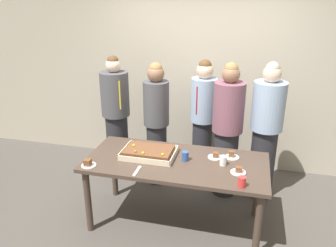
{
  "coord_description": "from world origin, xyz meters",
  "views": [
    {
      "loc": [
        0.68,
        -3.04,
        2.4
      ],
      "look_at": [
        -0.12,
        0.15,
        1.12
      ],
      "focal_mm": 35.66,
      "sensor_mm": 36.0,
      "label": 1
    }
  ],
  "objects_px": {
    "drink_cup_nearest": "(223,161)",
    "plated_slice_far_right": "(215,156)",
    "sheet_cake": "(149,152)",
    "cake_server_utensil": "(137,171)",
    "party_table": "(176,168)",
    "person_striped_tie_right": "(266,131)",
    "person_left_edge_reaching": "(203,117)",
    "drink_cup_middle": "(185,156)",
    "person_serving_front": "(227,130)",
    "drink_cup_far_end": "(242,182)",
    "plated_slice_near_right": "(232,156)",
    "person_green_shirt_behind": "(156,123)",
    "plated_slice_far_left": "(88,164)",
    "person_far_right_suit": "(116,117)",
    "plated_slice_near_left": "(238,171)"
  },
  "relations": [
    {
      "from": "party_table",
      "to": "person_left_edge_reaching",
      "type": "height_order",
      "value": "person_left_edge_reaching"
    },
    {
      "from": "drink_cup_nearest",
      "to": "plated_slice_far_left",
      "type": "bearing_deg",
      "value": -164.93
    },
    {
      "from": "person_striped_tie_right",
      "to": "person_far_right_suit",
      "type": "height_order",
      "value": "person_striped_tie_right"
    },
    {
      "from": "drink_cup_nearest",
      "to": "drink_cup_far_end",
      "type": "distance_m",
      "value": 0.43
    },
    {
      "from": "party_table",
      "to": "drink_cup_middle",
      "type": "distance_m",
      "value": 0.17
    },
    {
      "from": "drink_cup_middle",
      "to": "party_table",
      "type": "bearing_deg",
      "value": -161.93
    },
    {
      "from": "sheet_cake",
      "to": "cake_server_utensil",
      "type": "relative_size",
      "value": 2.85
    },
    {
      "from": "drink_cup_nearest",
      "to": "plated_slice_far_right",
      "type": "bearing_deg",
      "value": 123.67
    },
    {
      "from": "party_table",
      "to": "plated_slice_near_right",
      "type": "xyz_separation_m",
      "value": [
        0.56,
        0.22,
        0.11
      ]
    },
    {
      "from": "drink_cup_far_end",
      "to": "drink_cup_nearest",
      "type": "bearing_deg",
      "value": 118.61
    },
    {
      "from": "cake_server_utensil",
      "to": "person_striped_tie_right",
      "type": "xyz_separation_m",
      "value": [
        1.24,
        1.13,
        0.1
      ]
    },
    {
      "from": "party_table",
      "to": "drink_cup_middle",
      "type": "bearing_deg",
      "value": 18.07
    },
    {
      "from": "person_striped_tie_right",
      "to": "person_left_edge_reaching",
      "type": "height_order",
      "value": "person_striped_tie_right"
    },
    {
      "from": "drink_cup_middle",
      "to": "person_serving_front",
      "type": "height_order",
      "value": "person_serving_front"
    },
    {
      "from": "plated_slice_far_left",
      "to": "cake_server_utensil",
      "type": "xyz_separation_m",
      "value": [
        0.52,
        0.02,
        -0.02
      ]
    },
    {
      "from": "plated_slice_far_right",
      "to": "drink_cup_middle",
      "type": "distance_m",
      "value": 0.33
    },
    {
      "from": "person_serving_front",
      "to": "person_left_edge_reaching",
      "type": "xyz_separation_m",
      "value": [
        -0.36,
        0.41,
        -0.02
      ]
    },
    {
      "from": "plated_slice_far_left",
      "to": "plated_slice_far_right",
      "type": "bearing_deg",
      "value": 22.17
    },
    {
      "from": "drink_cup_middle",
      "to": "person_serving_front",
      "type": "bearing_deg",
      "value": 62.92
    },
    {
      "from": "party_table",
      "to": "cake_server_utensil",
      "type": "bearing_deg",
      "value": -135.95
    },
    {
      "from": "person_serving_front",
      "to": "person_green_shirt_behind",
      "type": "relative_size",
      "value": 1.03
    },
    {
      "from": "plated_slice_near_left",
      "to": "plated_slice_far_right",
      "type": "height_order",
      "value": "plated_slice_near_left"
    },
    {
      "from": "plated_slice_near_left",
      "to": "person_far_right_suit",
      "type": "xyz_separation_m",
      "value": [
        -1.68,
        0.99,
        0.07
      ]
    },
    {
      "from": "plated_slice_far_right",
      "to": "drink_cup_far_end",
      "type": "bearing_deg",
      "value": -59.93
    },
    {
      "from": "cake_server_utensil",
      "to": "person_green_shirt_behind",
      "type": "bearing_deg",
      "value": 96.33
    },
    {
      "from": "plated_slice_far_right",
      "to": "drink_cup_middle",
      "type": "height_order",
      "value": "drink_cup_middle"
    },
    {
      "from": "drink_cup_middle",
      "to": "person_left_edge_reaching",
      "type": "relative_size",
      "value": 0.06
    },
    {
      "from": "sheet_cake",
      "to": "plated_slice_far_left",
      "type": "distance_m",
      "value": 0.65
    },
    {
      "from": "plated_slice_near_right",
      "to": "plated_slice_far_left",
      "type": "xyz_separation_m",
      "value": [
        -1.4,
        -0.55,
        0.0
      ]
    },
    {
      "from": "plated_slice_near_left",
      "to": "plated_slice_far_right",
      "type": "relative_size",
      "value": 1.0
    },
    {
      "from": "drink_cup_nearest",
      "to": "cake_server_utensil",
      "type": "height_order",
      "value": "drink_cup_nearest"
    },
    {
      "from": "plated_slice_near_left",
      "to": "person_far_right_suit",
      "type": "height_order",
      "value": "person_far_right_suit"
    },
    {
      "from": "plated_slice_far_left",
      "to": "cake_server_utensil",
      "type": "bearing_deg",
      "value": 2.15
    },
    {
      "from": "drink_cup_middle",
      "to": "person_serving_front",
      "type": "distance_m",
      "value": 0.82
    },
    {
      "from": "drink_cup_far_end",
      "to": "person_far_right_suit",
      "type": "height_order",
      "value": "person_far_right_suit"
    },
    {
      "from": "drink_cup_far_end",
      "to": "person_serving_front",
      "type": "xyz_separation_m",
      "value": [
        -0.23,
        1.1,
        0.05
      ]
    },
    {
      "from": "party_table",
      "to": "plated_slice_near_right",
      "type": "distance_m",
      "value": 0.61
    },
    {
      "from": "person_serving_front",
      "to": "person_left_edge_reaching",
      "type": "height_order",
      "value": "person_serving_front"
    },
    {
      "from": "party_table",
      "to": "plated_slice_far_right",
      "type": "bearing_deg",
      "value": 23.42
    },
    {
      "from": "party_table",
      "to": "person_striped_tie_right",
      "type": "distance_m",
      "value": 1.24
    },
    {
      "from": "plated_slice_far_right",
      "to": "drink_cup_far_end",
      "type": "height_order",
      "value": "drink_cup_far_end"
    },
    {
      "from": "sheet_cake",
      "to": "drink_cup_far_end",
      "type": "bearing_deg",
      "value": -21.68
    },
    {
      "from": "plated_slice_far_left",
      "to": "plated_slice_near_left",
      "type": "bearing_deg",
      "value": 8.89
    },
    {
      "from": "plated_slice_far_right",
      "to": "cake_server_utensil",
      "type": "height_order",
      "value": "plated_slice_far_right"
    },
    {
      "from": "plated_slice_near_left",
      "to": "person_far_right_suit",
      "type": "relative_size",
      "value": 0.09
    },
    {
      "from": "plated_slice_near_right",
      "to": "person_far_right_suit",
      "type": "relative_size",
      "value": 0.09
    },
    {
      "from": "person_far_right_suit",
      "to": "drink_cup_middle",
      "type": "bearing_deg",
      "value": 11.95
    },
    {
      "from": "drink_cup_middle",
      "to": "cake_server_utensil",
      "type": "xyz_separation_m",
      "value": [
        -0.41,
        -0.34,
        -0.05
      ]
    },
    {
      "from": "plated_slice_far_right",
      "to": "person_serving_front",
      "type": "xyz_separation_m",
      "value": [
        0.07,
        0.59,
        0.08
      ]
    },
    {
      "from": "plated_slice_near_right",
      "to": "person_far_right_suit",
      "type": "xyz_separation_m",
      "value": [
        -1.59,
        0.67,
        0.07
      ]
    }
  ]
}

